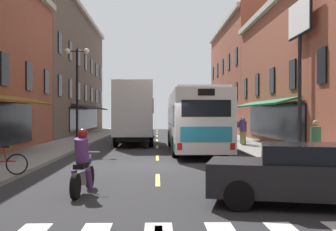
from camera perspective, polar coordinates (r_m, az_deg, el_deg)
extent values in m
cube|color=#28282B|center=(16.48, -1.45, -7.08)|extent=(34.80, 80.00, 0.10)
cube|color=#DBCC4C|center=(13.00, -1.42, -8.79)|extent=(0.14, 2.40, 0.01)
cube|color=#DBCC4C|center=(19.45, -1.47, -5.81)|extent=(0.14, 2.40, 0.01)
cube|color=#DBCC4C|center=(25.92, -1.49, -4.31)|extent=(0.14, 2.40, 0.01)
cube|color=#DBCC4C|center=(32.41, -1.51, -3.41)|extent=(0.14, 2.40, 0.01)
cube|color=#DBCC4C|center=(38.90, -1.52, -2.81)|extent=(0.14, 2.40, 0.01)
cube|color=#DBCC4C|center=(45.39, -1.53, -2.39)|extent=(0.14, 2.40, 0.01)
cube|color=#DBCC4C|center=(51.88, -1.53, -2.07)|extent=(0.14, 2.40, 0.01)
cube|color=gray|center=(17.48, -21.31, -6.28)|extent=(3.00, 80.00, 0.14)
cube|color=gray|center=(17.50, 18.38, -6.27)|extent=(3.00, 80.00, 0.14)
cube|color=black|center=(21.55, -21.55, 5.94)|extent=(0.10, 1.00, 1.60)
cube|color=black|center=(25.15, -18.57, 5.11)|extent=(0.10, 1.00, 1.60)
cube|color=black|center=(28.81, -16.35, 4.49)|extent=(0.10, 1.00, 1.60)
cube|color=brown|center=(44.69, -16.38, 5.66)|extent=(8.00, 26.57, 12.62)
cube|color=#B2AD9E|center=(44.81, -11.17, 13.38)|extent=(0.44, 26.07, 0.40)
cube|color=black|center=(43.63, -11.23, -0.46)|extent=(0.10, 16.00, 2.10)
cube|color=black|center=(43.52, -10.31, 1.12)|extent=(1.38, 14.93, 0.44)
cube|color=black|center=(32.49, -14.63, 4.00)|extent=(0.10, 1.00, 1.60)
cube|color=black|center=(36.21, -13.27, 3.60)|extent=(0.10, 1.00, 1.60)
cube|color=black|center=(39.94, -12.16, 3.28)|extent=(0.10, 1.00, 1.60)
cube|color=black|center=(43.68, -11.24, 3.02)|extent=(0.10, 1.00, 1.60)
cube|color=black|center=(47.44, -10.46, 2.79)|extent=(0.10, 1.00, 1.60)
cube|color=black|center=(51.20, -9.80, 2.60)|extent=(0.10, 1.00, 1.60)
cube|color=black|center=(54.97, -9.23, 2.43)|extent=(0.10, 1.00, 1.60)
cube|color=black|center=(32.86, -14.64, 9.57)|extent=(0.10, 1.00, 1.60)
cube|color=black|center=(36.54, -13.27, 8.62)|extent=(0.10, 1.00, 1.60)
cube|color=black|center=(40.24, -12.16, 7.84)|extent=(0.10, 1.00, 1.60)
cube|color=black|center=(43.96, -11.24, 7.19)|extent=(0.10, 1.00, 1.60)
cube|color=black|center=(47.69, -10.47, 6.63)|extent=(0.10, 1.00, 1.60)
cube|color=black|center=(51.44, -9.81, 6.16)|extent=(0.10, 1.00, 1.60)
cube|color=black|center=(55.19, -9.24, 5.75)|extent=(0.10, 1.00, 1.60)
cube|color=brown|center=(28.84, 21.90, 5.54)|extent=(8.00, 19.90, 9.47)
cube|color=#B2AD9E|center=(28.25, 14.00, 14.70)|extent=(0.44, 19.40, 0.40)
cube|color=black|center=(27.37, 14.11, -0.84)|extent=(0.10, 12.00, 2.10)
cube|color=#1E6638|center=(27.19, 12.67, 1.69)|extent=(1.38, 11.20, 0.44)
cube|color=black|center=(19.90, 20.39, 6.42)|extent=(0.10, 1.00, 1.60)
cube|color=black|center=(23.64, 16.74, 5.43)|extent=(0.10, 1.00, 1.60)
cube|color=black|center=(27.45, 14.11, 4.70)|extent=(0.10, 1.00, 1.60)
cube|color=black|center=(31.31, 12.13, 4.14)|extent=(0.10, 1.00, 1.60)
cube|color=black|center=(35.20, 10.58, 3.70)|extent=(0.10, 1.00, 1.60)
cube|color=brown|center=(47.90, 12.29, 5.01)|extent=(8.00, 19.90, 12.15)
cube|color=#B2AD9E|center=(47.93, 7.43, 11.93)|extent=(0.44, 19.40, 0.40)
cube|color=black|center=(46.93, 7.50, -0.41)|extent=(0.10, 12.00, 2.10)
cube|color=brown|center=(46.83, 6.64, 1.05)|extent=(1.38, 11.20, 0.44)
cube|color=black|center=(39.11, 9.35, 3.35)|extent=(0.10, 1.00, 1.60)
cube|color=black|center=(43.04, 8.34, 3.06)|extent=(0.10, 1.00, 1.60)
cube|color=black|center=(46.98, 7.50, 2.82)|extent=(0.10, 1.00, 1.60)
cube|color=black|center=(50.93, 6.79, 2.61)|extent=(0.10, 1.00, 1.60)
cube|color=black|center=(54.89, 6.18, 2.44)|extent=(0.10, 1.00, 1.60)
cube|color=black|center=(39.42, 9.35, 8.00)|extent=(0.10, 1.00, 1.60)
cube|color=black|center=(43.32, 8.34, 7.29)|extent=(0.10, 1.00, 1.60)
cube|color=black|center=(47.24, 7.50, 6.70)|extent=(0.10, 1.00, 1.60)
cube|color=black|center=(51.17, 6.79, 6.20)|extent=(0.10, 1.00, 1.60)
cube|color=black|center=(55.11, 6.18, 5.76)|extent=(0.10, 1.00, 1.60)
cylinder|color=black|center=(21.57, 17.62, 2.91)|extent=(0.18, 0.18, 5.85)
cylinder|color=black|center=(21.62, 17.62, -4.53)|extent=(0.40, 0.40, 0.24)
cube|color=black|center=(22.08, 17.63, 12.70)|extent=(0.10, 3.14, 1.83)
cube|color=silver|center=(22.06, 17.48, 12.71)|extent=(0.04, 2.98, 1.67)
cube|color=silver|center=(22.10, 17.78, 12.69)|extent=(0.04, 2.98, 1.67)
cube|color=silver|center=(22.87, 3.58, -0.52)|extent=(2.56, 11.46, 2.81)
cube|color=silver|center=(22.90, 3.58, 3.15)|extent=(2.36, 10.25, 0.16)
cube|color=black|center=(23.17, 3.51, 0.00)|extent=(2.60, 9.06, 0.96)
cube|color=#19723F|center=(22.91, 3.58, -3.41)|extent=(2.59, 11.06, 0.36)
cube|color=black|center=(28.54, 2.56, 0.03)|extent=(2.25, 0.12, 1.10)
cube|color=black|center=(17.21, 5.26, 0.99)|extent=(2.05, 0.12, 0.70)
cube|color=teal|center=(17.22, 5.27, -2.59)|extent=(2.15, 0.10, 0.64)
cube|color=black|center=(17.23, 5.27, 3.20)|extent=(0.70, 0.10, 0.28)
cube|color=red|center=(17.15, 1.62, -4.28)|extent=(0.20, 0.08, 0.28)
cube|color=red|center=(17.41, 8.86, -4.21)|extent=(0.20, 0.08, 0.28)
cylinder|color=black|center=(26.56, 0.33, -3.13)|extent=(0.30, 1.00, 1.00)
cylinder|color=black|center=(26.74, 5.38, -3.11)|extent=(0.30, 1.00, 1.00)
cylinder|color=black|center=(19.63, 0.99, -4.30)|extent=(0.30, 1.00, 1.00)
cylinder|color=black|center=(19.87, 7.80, -4.25)|extent=(0.30, 1.00, 1.00)
cube|color=black|center=(30.27, -4.38, -0.74)|extent=(2.32, 2.45, 2.40)
cube|color=black|center=(31.44, -4.29, 0.85)|extent=(2.00, 0.12, 0.80)
cube|color=silver|center=(26.54, -4.69, 0.91)|extent=(2.45, 5.06, 3.35)
cube|color=maroon|center=(26.52, -2.06, 1.28)|extent=(0.09, 3.02, 0.90)
cube|color=black|center=(27.79, -4.58, -2.88)|extent=(1.97, 7.08, 0.24)
cylinder|color=black|center=(30.17, -6.48, -2.83)|extent=(0.29, 0.90, 0.90)
cylinder|color=black|center=(30.08, -2.30, -2.84)|extent=(0.29, 0.90, 0.90)
cylinder|color=black|center=(25.90, -7.20, -3.33)|extent=(0.29, 0.90, 0.90)
cylinder|color=black|center=(25.80, -2.32, -3.34)|extent=(0.29, 0.90, 0.90)
cube|color=#515154|center=(37.42, -3.73, -2.06)|extent=(1.76, 4.53, 0.66)
cube|color=black|center=(37.22, -3.74, -1.27)|extent=(1.60, 2.45, 0.44)
cube|color=red|center=(35.21, -5.01, -1.83)|extent=(0.20, 0.06, 0.14)
cube|color=red|center=(35.15, -2.73, -1.83)|extent=(0.20, 0.06, 0.14)
cylinder|color=black|center=(39.03, -4.86, -2.34)|extent=(0.22, 0.64, 0.64)
cylinder|color=black|center=(38.97, -2.42, -2.34)|extent=(0.22, 0.64, 0.64)
cylinder|color=black|center=(35.91, -5.15, -2.56)|extent=(0.22, 0.64, 0.64)
cylinder|color=black|center=(35.85, -2.50, -2.56)|extent=(0.22, 0.64, 0.64)
cube|color=black|center=(9.81, 18.68, -8.19)|extent=(4.65, 2.76, 0.73)
cube|color=black|center=(9.77, 19.70, -4.98)|extent=(2.67, 2.13, 0.43)
cylinder|color=black|center=(8.97, 9.74, -10.83)|extent=(0.67, 0.36, 0.64)
cylinder|color=black|center=(10.63, 10.09, -9.09)|extent=(0.67, 0.36, 0.64)
cylinder|color=black|center=(11.64, -10.66, -8.33)|extent=(0.15, 0.63, 0.62)
cylinder|color=black|center=(10.26, -12.59, -9.49)|extent=(0.17, 0.63, 0.62)
cylinder|color=#B2B2B7|center=(11.49, -10.81, -6.93)|extent=(0.10, 0.33, 0.68)
ellipsoid|color=navy|center=(11.06, -11.33, -6.17)|extent=(0.36, 0.58, 0.28)
cube|color=black|center=(10.68, -11.87, -6.77)|extent=(0.30, 0.58, 0.12)
cube|color=#B2B2B7|center=(10.94, -11.57, -8.41)|extent=(0.27, 0.42, 0.30)
cylinder|color=#B2B2B7|center=(11.35, -10.93, -4.94)|extent=(0.62, 0.09, 0.04)
cylinder|color=#66387F|center=(10.71, -11.77, -4.66)|extent=(0.37, 0.48, 0.66)
sphere|color=maroon|center=(10.79, -11.62, -2.49)|extent=(0.26, 0.26, 0.26)
cylinder|color=#66387F|center=(10.87, -12.66, -8.46)|extent=(0.17, 0.37, 0.56)
cylinder|color=#66387F|center=(10.78, -10.79, -8.53)|extent=(0.17, 0.37, 0.56)
torus|color=black|center=(13.87, -20.04, -6.30)|extent=(0.66, 0.18, 0.66)
cylinder|color=red|center=(13.88, -21.46, -5.13)|extent=(0.14, 0.06, 0.50)
cube|color=black|center=(13.86, -21.38, -4.02)|extent=(0.22, 0.16, 0.06)
cylinder|color=#33663F|center=(26.97, 10.16, -2.94)|extent=(0.28, 0.28, 0.86)
cylinder|color=navy|center=(26.94, 10.16, -1.32)|extent=(0.36, 0.36, 0.66)
sphere|color=tan|center=(26.93, 10.17, -0.33)|extent=(0.23, 0.23, 0.23)
cube|color=#66387F|center=(27.02, 9.68, -1.25)|extent=(0.27, 0.31, 0.36)
cylinder|color=#66387F|center=(30.02, 9.14, -2.60)|extent=(0.28, 0.28, 0.88)
cylinder|color=#33663F|center=(29.99, 9.14, -1.12)|extent=(0.36, 0.36, 0.68)
sphere|color=#CD864E|center=(29.98, 9.14, -0.21)|extent=(0.24, 0.24, 0.24)
cylinder|color=#66387F|center=(15.58, 19.63, -5.30)|extent=(0.28, 0.28, 0.82)
cylinder|color=#33663F|center=(15.53, 19.63, -2.65)|extent=(0.36, 0.36, 0.63)
sphere|color=tan|center=(15.51, 19.63, -1.00)|extent=(0.22, 0.22, 0.22)
cylinder|color=#B29947|center=(25.85, 10.35, -3.11)|extent=(0.28, 0.28, 0.82)
cylinder|color=#66387F|center=(25.82, 10.35, -1.50)|extent=(0.36, 0.36, 0.63)
sphere|color=#A67C88|center=(25.81, 10.35, -0.51)|extent=(0.22, 0.22, 0.22)
cylinder|color=black|center=(24.39, -12.38, 2.32)|extent=(0.14, 0.14, 5.61)
cylinder|color=black|center=(24.42, -12.37, -3.57)|extent=(0.28, 0.28, 0.60)
cylinder|color=black|center=(24.64, -12.38, 8.63)|extent=(1.10, 0.07, 0.07)
sphere|color=white|center=(24.74, -13.65, 8.59)|extent=(0.32, 0.32, 0.32)
sphere|color=white|center=(24.54, -11.10, 8.66)|extent=(0.32, 0.32, 0.32)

